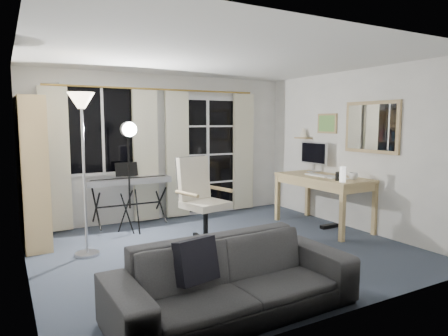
# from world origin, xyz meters

# --- Properties ---
(floor) EXTENTS (4.50, 4.00, 0.02)m
(floor) POSITION_xyz_m (0.00, 0.00, -0.01)
(floor) COLOR #363F4F
(floor) RESTS_ON ground
(window) EXTENTS (1.20, 0.08, 1.40)m
(window) POSITION_xyz_m (-1.05, 1.97, 1.50)
(window) COLOR white
(window) RESTS_ON floor
(french_door) EXTENTS (1.32, 0.09, 2.11)m
(french_door) POSITION_xyz_m (0.75, 1.97, 1.03)
(french_door) COLOR white
(french_door) RESTS_ON floor
(curtains) EXTENTS (3.60, 0.07, 2.13)m
(curtains) POSITION_xyz_m (-0.14, 1.88, 1.09)
(curtains) COLOR gold
(curtains) RESTS_ON floor
(bookshelf) EXTENTS (0.34, 0.91, 1.95)m
(bookshelf) POSITION_xyz_m (-2.12, 1.35, 0.92)
(bookshelf) COLOR tan
(bookshelf) RESTS_ON floor
(torchiere_lamp) EXTENTS (0.41, 0.41, 1.97)m
(torchiere_lamp) POSITION_xyz_m (-1.57, 0.62, 1.58)
(torchiere_lamp) COLOR #B2B2B7
(torchiere_lamp) RESTS_ON floor
(keyboard_piano) EXTENTS (1.29, 0.64, 0.93)m
(keyboard_piano) POSITION_xyz_m (-0.74, 1.70, 0.71)
(keyboard_piano) COLOR black
(keyboard_piano) RESTS_ON floor
(studio_light) EXTENTS (0.30, 0.33, 1.66)m
(studio_light) POSITION_xyz_m (-0.84, 1.27, 1.33)
(studio_light) COLOR black
(studio_light) RESTS_ON floor
(office_chair) EXTENTS (0.81, 0.79, 1.17)m
(office_chair) POSITION_xyz_m (-0.17, 0.39, 0.69)
(office_chair) COLOR black
(office_chair) RESTS_ON floor
(desk) EXTENTS (0.79, 1.51, 0.80)m
(desk) POSITION_xyz_m (1.88, 0.23, 0.70)
(desk) COLOR #A48854
(desk) RESTS_ON floor
(monitor) EXTENTS (0.20, 0.58, 0.50)m
(monitor) POSITION_xyz_m (2.08, 0.68, 1.10)
(monitor) COLOR silver
(monitor) RESTS_ON desk
(desk_clutter) EXTENTS (0.46, 0.91, 1.01)m
(desk_clutter) POSITION_xyz_m (1.82, -0.01, 0.63)
(desk_clutter) COLOR white
(desk_clutter) RESTS_ON desk
(mug) EXTENTS (0.13, 0.11, 0.13)m
(mug) POSITION_xyz_m (1.98, -0.27, 0.86)
(mug) COLOR silver
(mug) RESTS_ON desk
(wall_mirror) EXTENTS (0.04, 0.94, 0.74)m
(wall_mirror) POSITION_xyz_m (2.22, -0.35, 1.55)
(wall_mirror) COLOR tan
(wall_mirror) RESTS_ON floor
(framed_print) EXTENTS (0.03, 0.42, 0.32)m
(framed_print) POSITION_xyz_m (2.23, 0.55, 1.60)
(framed_print) COLOR tan
(framed_print) RESTS_ON floor
(wall_shelf) EXTENTS (0.16, 0.30, 0.18)m
(wall_shelf) POSITION_xyz_m (2.16, 1.05, 1.41)
(wall_shelf) COLOR tan
(wall_shelf) RESTS_ON floor
(sofa) EXTENTS (2.14, 0.67, 0.83)m
(sofa) POSITION_xyz_m (-0.77, -1.55, 0.42)
(sofa) COLOR #2C2C2F
(sofa) RESTS_ON floor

